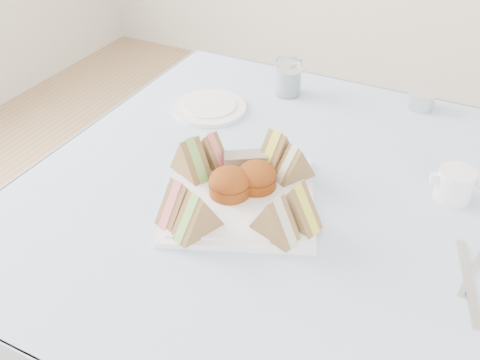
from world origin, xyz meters
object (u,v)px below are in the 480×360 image
at_px(water_glass, 289,77).
at_px(table, 283,316).
at_px(serving_plate, 240,199).
at_px(creamer_jug, 455,184).

bearing_deg(water_glass, table, -66.36).
relative_size(table, water_glass, 9.67).
bearing_deg(serving_plate, creamer_jug, 5.68).
bearing_deg(creamer_jug, table, -179.13).
distance_m(serving_plate, creamer_jug, 0.40).
xyz_separation_m(serving_plate, water_glass, (-0.09, 0.44, 0.04)).
distance_m(table, creamer_jug, 0.51).
bearing_deg(creamer_jug, serving_plate, -173.30).
relative_size(water_glass, creamer_jug, 1.35).
bearing_deg(serving_plate, water_glass, 78.31).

